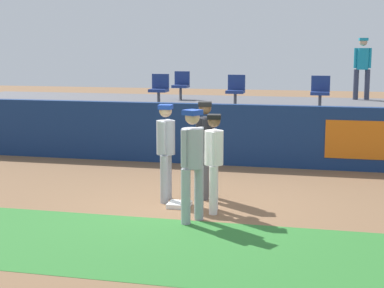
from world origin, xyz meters
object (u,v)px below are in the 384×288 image
object	(u,v)px
player_coach_visitor	(166,146)
seat_back_left	(181,84)
player_fielder_home	(214,156)
seat_front_left	(159,88)
first_base	(179,205)
seat_front_center	(236,89)
seat_front_right	(320,90)
spectator_hooded	(362,64)
player_umpire	(205,143)
player_runner_visitor	(192,158)

from	to	relation	value
player_coach_visitor	seat_back_left	bearing A→B (deg)	-172.08
player_fielder_home	seat_front_left	size ratio (longest dim) A/B	2.06
first_base	seat_front_center	bearing A→B (deg)	88.88
player_coach_visitor	seat_front_left	distance (m)	5.49
seat_back_left	seat_front_center	xyz separation A→B (m)	(1.96, -1.80, 0.00)
player_fielder_home	seat_front_right	xyz separation A→B (m)	(1.63, 5.72, 0.77)
first_base	seat_front_center	size ratio (longest dim) A/B	0.48
spectator_hooded	seat_back_left	bearing A→B (deg)	5.08
seat_front_right	seat_front_left	world-z (taller)	same
player_fielder_home	first_base	bearing A→B (deg)	-112.85
first_base	player_fielder_home	bearing A→B (deg)	-14.42
player_umpire	seat_front_left	bearing A→B (deg)	-164.93
seat_front_left	player_runner_visitor	bearing A→B (deg)	-69.09
seat_front_right	spectator_hooded	distance (m)	3.25
seat_back_left	seat_front_left	world-z (taller)	same
player_fielder_home	player_coach_visitor	bearing A→B (deg)	-126.04
seat_back_left	seat_front_left	bearing A→B (deg)	-94.87
seat_front_right	player_umpire	bearing A→B (deg)	-112.72
seat_front_right	seat_front_left	xyz separation A→B (m)	(-4.30, -0.00, -0.00)
seat_back_left	spectator_hooded	size ratio (longest dim) A/B	0.46
seat_back_left	player_umpire	bearing A→B (deg)	-71.86
seat_front_right	player_runner_visitor	bearing A→B (deg)	-106.10
player_fielder_home	player_runner_visitor	distance (m)	0.74
player_fielder_home	player_runner_visitor	xyz separation A→B (m)	(-0.23, -0.69, 0.09)
first_base	seat_front_right	bearing A→B (deg)	67.45
seat_front_left	seat_back_left	bearing A→B (deg)	85.13
first_base	seat_front_left	distance (m)	6.14
player_runner_visitor	seat_back_left	xyz separation A→B (m)	(-2.30, 8.22, 0.68)
first_base	spectator_hooded	size ratio (longest dim) A/B	0.22
player_umpire	seat_front_right	distance (m)	5.22
player_coach_visitor	seat_back_left	world-z (taller)	seat_back_left
first_base	seat_front_right	size ratio (longest dim) A/B	0.48
seat_front_center	seat_front_left	size ratio (longest dim) A/B	1.00
player_fielder_home	player_runner_visitor	bearing A→B (deg)	-26.39
player_fielder_home	seat_back_left	xyz separation A→B (m)	(-2.52, 7.52, 0.77)
player_umpire	seat_front_left	xyz separation A→B (m)	(-2.31, 4.77, 0.69)
seat_front_right	seat_front_center	world-z (taller)	same
player_umpire	seat_back_left	xyz separation A→B (m)	(-2.15, 6.57, 0.69)
player_umpire	seat_front_center	distance (m)	4.83
seat_front_center	spectator_hooded	size ratio (longest dim) A/B	0.46
first_base	seat_back_left	distance (m)	7.77
seat_front_right	seat_back_left	xyz separation A→B (m)	(-4.15, 1.80, -0.00)
seat_front_right	seat_back_left	bearing A→B (deg)	156.55
seat_back_left	seat_front_center	distance (m)	2.66
player_runner_visitor	player_umpire	bearing A→B (deg)	-147.93
player_fielder_home	seat_front_right	distance (m)	6.00
player_umpire	seat_front_center	xyz separation A→B (m)	(-0.20, 4.77, 0.69)
player_coach_visitor	seat_front_right	world-z (taller)	seat_front_right
seat_front_right	player_coach_visitor	bearing A→B (deg)	-117.10
player_umpire	seat_front_right	size ratio (longest dim) A/B	2.21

